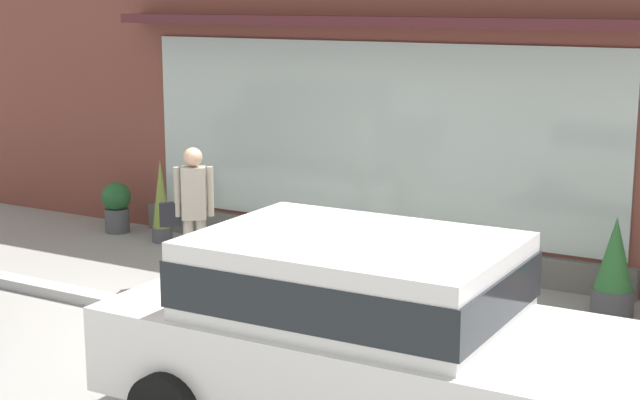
# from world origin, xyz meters

# --- Properties ---
(ground_plane) EXTENTS (60.00, 60.00, 0.00)m
(ground_plane) POSITION_xyz_m (0.00, 0.00, 0.00)
(ground_plane) COLOR gray
(curb_strip) EXTENTS (14.00, 0.24, 0.12)m
(curb_strip) POSITION_xyz_m (0.00, -0.20, 0.06)
(curb_strip) COLOR #B2B2AD
(curb_strip) RESTS_ON ground_plane
(storefront) EXTENTS (14.00, 0.81, 4.70)m
(storefront) POSITION_xyz_m (0.00, 3.19, 2.30)
(storefront) COLOR brown
(storefront) RESTS_ON ground_plane
(fire_hydrant) EXTENTS (0.42, 0.39, 0.91)m
(fire_hydrant) POSITION_xyz_m (-0.38, 0.99, 0.46)
(fire_hydrant) COLOR #4C8C47
(fire_hydrant) RESTS_ON ground_plane
(pedestrian_with_handbag) EXTENTS (0.56, 0.41, 1.63)m
(pedestrian_with_handbag) POSITION_xyz_m (-1.11, 0.91, 0.94)
(pedestrian_with_handbag) COLOR #9E9384
(pedestrian_with_handbag) RESTS_ON ground_plane
(parked_car_white) EXTENTS (4.20, 2.08, 1.57)m
(parked_car_white) POSITION_xyz_m (2.51, -1.61, 0.88)
(parked_car_white) COLOR white
(parked_car_white) RESTS_ON ground_plane
(potted_plant_window_center) EXTENTS (0.41, 0.41, 0.54)m
(potted_plant_window_center) POSITION_xyz_m (1.14, 2.45, 0.28)
(potted_plant_window_center) COLOR #9E6042
(potted_plant_window_center) RESTS_ON ground_plane
(potted_plant_window_left) EXTENTS (0.41, 0.41, 0.72)m
(potted_plant_window_left) POSITION_xyz_m (-3.71, 2.48, 0.39)
(potted_plant_window_left) COLOR #4C4C51
(potted_plant_window_left) RESTS_ON ground_plane
(potted_plant_doorstep) EXTENTS (0.28, 0.28, 1.15)m
(potted_plant_doorstep) POSITION_xyz_m (-2.79, 2.37, 0.56)
(potted_plant_doorstep) COLOR #4C4C51
(potted_plant_doorstep) RESTS_ON ground_plane
(potted_plant_near_hydrant) EXTENTS (0.45, 0.45, 1.06)m
(potted_plant_near_hydrant) POSITION_xyz_m (3.35, 2.35, 0.51)
(potted_plant_near_hydrant) COLOR #4C4C51
(potted_plant_near_hydrant) RESTS_ON ground_plane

